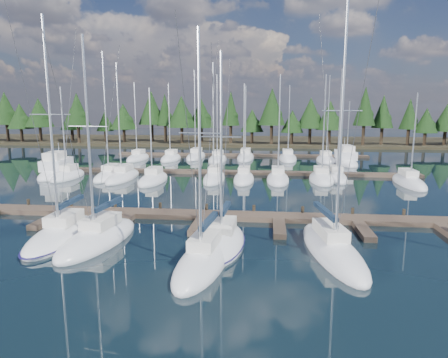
# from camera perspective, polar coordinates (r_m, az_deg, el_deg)

# --- Properties ---
(ground) EXTENTS (260.00, 260.00, 0.00)m
(ground) POSITION_cam_1_polar(r_m,az_deg,el_deg) (44.53, -0.35, -1.34)
(ground) COLOR black
(ground) RESTS_ON ground
(far_shore) EXTENTS (220.00, 30.00, 0.60)m
(far_shore) POSITION_cam_1_polar(r_m,az_deg,el_deg) (103.82, 3.50, 5.44)
(far_shore) COLOR #2E2819
(far_shore) RESTS_ON ground
(main_dock) EXTENTS (44.00, 6.13, 0.90)m
(main_dock) POSITION_cam_1_polar(r_m,az_deg,el_deg) (32.30, -2.96, -5.46)
(main_dock) COLOR brown
(main_dock) RESTS_ON ground
(back_docks) EXTENTS (50.00, 21.80, 0.40)m
(back_docks) POSITION_cam_1_polar(r_m,az_deg,el_deg) (63.72, 1.69, 2.34)
(back_docks) COLOR brown
(back_docks) RESTS_ON ground
(front_sailboat_1) EXTENTS (3.36, 9.15, 15.39)m
(front_sailboat_1) POSITION_cam_1_polar(r_m,az_deg,el_deg) (29.92, -22.07, -7.34)
(front_sailboat_1) COLOR white
(front_sailboat_1) RESTS_ON ground
(front_sailboat_2) EXTENTS (4.05, 9.10, 14.07)m
(front_sailboat_2) POSITION_cam_1_polar(r_m,az_deg,el_deg) (28.28, -17.49, -8.06)
(front_sailboat_2) COLOR white
(front_sailboat_2) RESTS_ON ground
(front_sailboat_3) EXTENTS (3.39, 8.55, 13.76)m
(front_sailboat_3) POSITION_cam_1_polar(r_m,az_deg,el_deg) (23.30, -3.01, -11.54)
(front_sailboat_3) COLOR white
(front_sailboat_3) RESTS_ON ground
(front_sailboat_4) EXTENTS (3.20, 7.86, 12.99)m
(front_sailboat_4) POSITION_cam_1_polar(r_m,az_deg,el_deg) (26.19, -0.27, -9.06)
(front_sailboat_4) COLOR white
(front_sailboat_4) RESTS_ON ground
(front_sailboat_5) EXTENTS (4.20, 10.65, 15.86)m
(front_sailboat_5) POSITION_cam_1_polar(r_m,az_deg,el_deg) (25.91, 15.16, -9.60)
(front_sailboat_5) COLOR white
(front_sailboat_5) RESTS_ON ground
(back_sailboat_rows) EXTENTS (44.48, 33.54, 16.37)m
(back_sailboat_rows) POSITION_cam_1_polar(r_m,az_deg,el_deg) (59.07, 1.31, 1.79)
(back_sailboat_rows) COLOR white
(back_sailboat_rows) RESTS_ON ground
(motor_yacht_left) EXTENTS (4.89, 10.70, 5.17)m
(motor_yacht_left) POSITION_cam_1_polar(r_m,az_deg,el_deg) (57.70, -22.72, 1.08)
(motor_yacht_left) COLOR white
(motor_yacht_left) RESTS_ON ground
(motor_yacht_right) EXTENTS (3.81, 9.94, 4.89)m
(motor_yacht_right) POSITION_cam_1_polar(r_m,az_deg,el_deg) (67.02, 16.93, 2.58)
(motor_yacht_right) COLOR white
(motor_yacht_right) RESTS_ON ground
(tree_line) EXTENTS (184.12, 11.81, 13.41)m
(tree_line) POSITION_cam_1_polar(r_m,az_deg,el_deg) (93.94, 1.27, 9.23)
(tree_line) COLOR black
(tree_line) RESTS_ON far_shore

